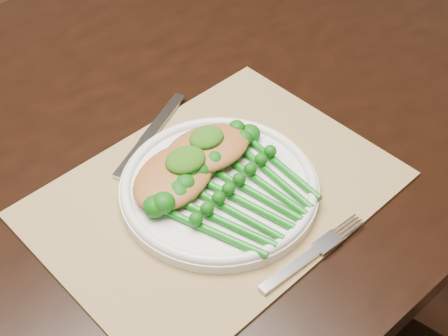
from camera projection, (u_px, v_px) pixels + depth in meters
floor at (164, 314)px, 1.55m from camera, size 4.00×4.00×0.00m
dining_table at (138, 288)px, 1.16m from camera, size 1.65×0.99×0.75m
placemat at (215, 194)px, 0.82m from camera, size 0.48×0.37×0.00m
dinner_plate at (219, 186)px, 0.81m from camera, size 0.26×0.26×0.02m
knife at (144, 142)px, 0.88m from camera, size 0.18×0.10×0.01m
fork at (320, 248)px, 0.75m from camera, size 0.17×0.02×0.01m
chicken_fillet_left at (174, 176)px, 0.80m from camera, size 0.15×0.13×0.03m
chicken_fillet_right at (207, 148)px, 0.83m from camera, size 0.13×0.09×0.02m
pesto_dollop_left at (186, 160)px, 0.80m from camera, size 0.05×0.05×0.02m
pesto_dollop_right at (207, 138)px, 0.82m from camera, size 0.05×0.04×0.02m
broccolini_bundle at (248, 197)px, 0.79m from camera, size 0.20×0.22×0.04m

